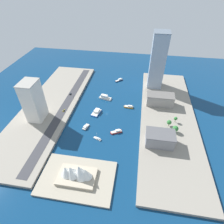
{
  "coord_description": "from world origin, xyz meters",
  "views": [
    {
      "loc": [
        -38.22,
        190.8,
        159.31
      ],
      "look_at": [
        -8.06,
        5.08,
        6.02
      ],
      "focal_mm": 29.27,
      "sensor_mm": 36.0,
      "label": 1
    }
  ],
  "objects_px": {
    "warehouse_low_gray": "(160,138)",
    "traffic_light_waterfront": "(73,97)",
    "hotel_broad_white": "(33,101)",
    "taxi_yellow_cab": "(64,110)",
    "yacht_sleek_gray": "(86,127)",
    "patrol_launch_navy": "(119,80)",
    "carpark_squat_concrete": "(160,99)",
    "tower_tall_glass": "(158,61)",
    "tugboat_red": "(116,132)",
    "sailboat_small_white": "(97,139)",
    "water_taxi_orange": "(129,107)",
    "suv_black": "(70,94)",
    "catamaran_blue": "(96,112)",
    "ferry_white_commuter": "(105,97)",
    "opera_landmark": "(76,173)"
  },
  "relations": [
    {
      "from": "patrol_launch_navy",
      "to": "sailboat_small_white",
      "type": "bearing_deg",
      "value": 87.19
    },
    {
      "from": "water_taxi_orange",
      "to": "traffic_light_waterfront",
      "type": "xyz_separation_m",
      "value": [
        81.64,
        -1.63,
        6.32
      ]
    },
    {
      "from": "sailboat_small_white",
      "to": "warehouse_low_gray",
      "type": "xyz_separation_m",
      "value": [
        -69.88,
        -2.26,
        10.1
      ]
    },
    {
      "from": "catamaran_blue",
      "to": "patrol_launch_navy",
      "type": "height_order",
      "value": "catamaran_blue"
    },
    {
      "from": "ferry_white_commuter",
      "to": "warehouse_low_gray",
      "type": "relative_size",
      "value": 0.64
    },
    {
      "from": "ferry_white_commuter",
      "to": "traffic_light_waterfront",
      "type": "xyz_separation_m",
      "value": [
        44.09,
        14.71,
        5.38
      ]
    },
    {
      "from": "hotel_broad_white",
      "to": "opera_landmark",
      "type": "height_order",
      "value": "hotel_broad_white"
    },
    {
      "from": "water_taxi_orange",
      "to": "opera_landmark",
      "type": "distance_m",
      "value": 124.88
    },
    {
      "from": "water_taxi_orange",
      "to": "warehouse_low_gray",
      "type": "bearing_deg",
      "value": 121.53
    },
    {
      "from": "tower_tall_glass",
      "to": "carpark_squat_concrete",
      "type": "distance_m",
      "value": 61.5
    },
    {
      "from": "ferry_white_commuter",
      "to": "hotel_broad_white",
      "type": "height_order",
      "value": "hotel_broad_white"
    },
    {
      "from": "catamaran_blue",
      "to": "sailboat_small_white",
      "type": "height_order",
      "value": "sailboat_small_white"
    },
    {
      "from": "catamaran_blue",
      "to": "carpark_squat_concrete",
      "type": "bearing_deg",
      "value": -160.32
    },
    {
      "from": "yacht_sleek_gray",
      "to": "taxi_yellow_cab",
      "type": "relative_size",
      "value": 2.83
    },
    {
      "from": "water_taxi_orange",
      "to": "yacht_sleek_gray",
      "type": "bearing_deg",
      "value": 45.16
    },
    {
      "from": "carpark_squat_concrete",
      "to": "suv_black",
      "type": "height_order",
      "value": "carpark_squat_concrete"
    },
    {
      "from": "ferry_white_commuter",
      "to": "patrol_launch_navy",
      "type": "bearing_deg",
      "value": -103.49
    },
    {
      "from": "patrol_launch_navy",
      "to": "warehouse_low_gray",
      "type": "distance_m",
      "value": 151.93
    },
    {
      "from": "yacht_sleek_gray",
      "to": "tugboat_red",
      "type": "height_order",
      "value": "tugboat_red"
    },
    {
      "from": "carpark_squat_concrete",
      "to": "hotel_broad_white",
      "type": "bearing_deg",
      "value": 19.4
    },
    {
      "from": "yacht_sleek_gray",
      "to": "opera_landmark",
      "type": "height_order",
      "value": "opera_landmark"
    },
    {
      "from": "water_taxi_orange",
      "to": "taxi_yellow_cab",
      "type": "distance_m",
      "value": 90.63
    },
    {
      "from": "hotel_broad_white",
      "to": "carpark_squat_concrete",
      "type": "bearing_deg",
      "value": -160.6
    },
    {
      "from": "ferry_white_commuter",
      "to": "hotel_broad_white",
      "type": "bearing_deg",
      "value": 38.34
    },
    {
      "from": "tugboat_red",
      "to": "carpark_squat_concrete",
      "type": "height_order",
      "value": "carpark_squat_concrete"
    },
    {
      "from": "water_taxi_orange",
      "to": "ferry_white_commuter",
      "type": "xyz_separation_m",
      "value": [
        37.55,
        -16.34,
        0.94
      ]
    },
    {
      "from": "catamaran_blue",
      "to": "warehouse_low_gray",
      "type": "height_order",
      "value": "warehouse_low_gray"
    },
    {
      "from": "hotel_broad_white",
      "to": "taxi_yellow_cab",
      "type": "relative_size",
      "value": 12.09
    },
    {
      "from": "warehouse_low_gray",
      "to": "traffic_light_waterfront",
      "type": "xyz_separation_m",
      "value": [
        120.9,
        -65.6,
        -3.28
      ]
    },
    {
      "from": "sailboat_small_white",
      "to": "tower_tall_glass",
      "type": "bearing_deg",
      "value": -117.34
    },
    {
      "from": "tugboat_red",
      "to": "sailboat_small_white",
      "type": "height_order",
      "value": "sailboat_small_white"
    },
    {
      "from": "warehouse_low_gray",
      "to": "suv_black",
      "type": "xyz_separation_m",
      "value": [
        130.53,
        -77.98,
        -6.68
      ]
    },
    {
      "from": "yacht_sleek_gray",
      "to": "catamaran_blue",
      "type": "height_order",
      "value": "catamaran_blue"
    },
    {
      "from": "hotel_broad_white",
      "to": "tower_tall_glass",
      "type": "xyz_separation_m",
      "value": [
        -149.42,
        -105.54,
        16.29
      ]
    },
    {
      "from": "hotel_broad_white",
      "to": "carpark_squat_concrete",
      "type": "height_order",
      "value": "hotel_broad_white"
    },
    {
      "from": "catamaran_blue",
      "to": "hotel_broad_white",
      "type": "xyz_separation_m",
      "value": [
        71.51,
        24.71,
        27.81
      ]
    },
    {
      "from": "catamaran_blue",
      "to": "taxi_yellow_cab",
      "type": "height_order",
      "value": "taxi_yellow_cab"
    },
    {
      "from": "sailboat_small_white",
      "to": "opera_landmark",
      "type": "bearing_deg",
      "value": 81.32
    },
    {
      "from": "carpark_squat_concrete",
      "to": "tower_tall_glass",
      "type": "bearing_deg",
      "value": -82.06
    },
    {
      "from": "carpark_squat_concrete",
      "to": "suv_black",
      "type": "relative_size",
      "value": 8.91
    },
    {
      "from": "yacht_sleek_gray",
      "to": "tower_tall_glass",
      "type": "xyz_separation_m",
      "value": [
        -84.64,
        -110.94,
        44.56
      ]
    },
    {
      "from": "warehouse_low_gray",
      "to": "traffic_light_waterfront",
      "type": "distance_m",
      "value": 137.59
    },
    {
      "from": "taxi_yellow_cab",
      "to": "opera_landmark",
      "type": "relative_size",
      "value": 0.12
    },
    {
      "from": "catamaran_blue",
      "to": "carpark_squat_concrete",
      "type": "distance_m",
      "value": 90.73
    },
    {
      "from": "hotel_broad_white",
      "to": "taxi_yellow_cab",
      "type": "height_order",
      "value": "hotel_broad_white"
    },
    {
      "from": "yacht_sleek_gray",
      "to": "patrol_launch_navy",
      "type": "height_order",
      "value": "patrol_launch_navy"
    },
    {
      "from": "sailboat_small_white",
      "to": "hotel_broad_white",
      "type": "xyz_separation_m",
      "value": [
        83.48,
        -22.03,
        28.61
      ]
    },
    {
      "from": "traffic_light_waterfront",
      "to": "ferry_white_commuter",
      "type": "bearing_deg",
      "value": -161.54
    },
    {
      "from": "tugboat_red",
      "to": "tower_tall_glass",
      "type": "height_order",
      "value": "tower_tall_glass"
    },
    {
      "from": "tugboat_red",
      "to": "tower_tall_glass",
      "type": "xyz_separation_m",
      "value": [
        -45.83,
        -113.27,
        44.45
      ]
    }
  ]
}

